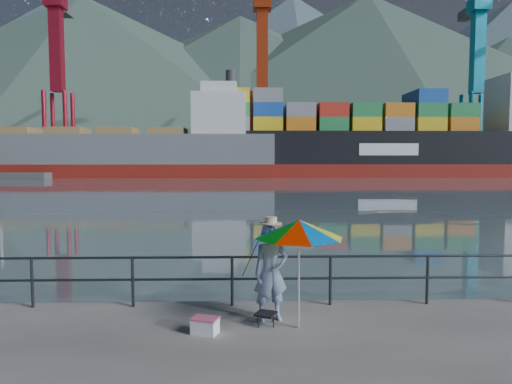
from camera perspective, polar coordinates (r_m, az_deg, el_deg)
harbor_water at (r=137.41m, az=-2.11°, el=2.97°), size 500.00×280.00×0.00m
far_dock at (r=100.80m, az=3.40°, el=2.52°), size 200.00×40.00×0.40m
guardrail at (r=9.49m, az=-9.16°, el=-10.90°), size 22.00×0.06×1.03m
mountains at (r=220.80m, az=8.43°, el=12.66°), size 600.00×332.80×80.00m
port_cranes at (r=96.98m, az=16.65°, el=11.76°), size 116.00×28.00×38.40m
container_stacks at (r=106.29m, az=15.98°, el=4.07°), size 58.00×8.40×7.80m
fisherman at (r=8.52m, az=1.87°, el=-10.03°), size 0.73×0.56×1.78m
beach_umbrella at (r=7.98m, az=5.42°, el=-4.65°), size 1.78×1.78×1.92m
folding_stool at (r=8.50m, az=1.22°, el=-15.51°), size 0.45×0.45×0.22m
cooler_bag at (r=8.16m, az=-6.39°, el=-16.36°), size 0.50×0.41×0.25m
fishing_rod at (r=10.01m, az=-0.62°, el=-13.14°), size 0.39×1.82×1.30m
bulk_carrier at (r=81.47m, az=-14.78°, el=4.88°), size 51.24×8.87×14.50m
container_ship at (r=85.39m, az=16.23°, el=5.94°), size 64.40×10.73×18.10m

